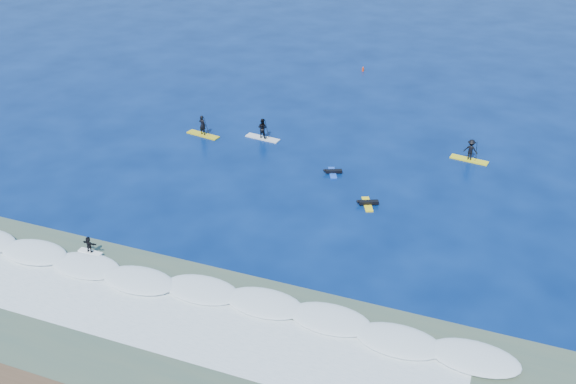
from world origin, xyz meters
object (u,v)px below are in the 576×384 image
at_px(sup_paddler_left, 203,128).
at_px(sup_paddler_center, 262,130).
at_px(sup_paddler_right, 471,151).
at_px(prone_paddler_near, 368,203).
at_px(wave_surfer, 89,246).
at_px(prone_paddler_far, 333,172).
at_px(marker_buoy, 363,69).

height_order(sup_paddler_left, sup_paddler_center, sup_paddler_left).
xyz_separation_m(sup_paddler_left, sup_paddler_right, (23.11, 3.39, 0.16)).
xyz_separation_m(sup_paddler_right, prone_paddler_near, (-6.16, -10.03, -0.70)).
xyz_separation_m(sup_paddler_right, wave_surfer, (-21.51, -22.52, -0.14)).
xyz_separation_m(sup_paddler_center, sup_paddler_right, (17.81, 2.13, 0.02)).
distance_m(sup_paddler_left, sup_paddler_right, 23.36).
bearing_deg(wave_surfer, sup_paddler_right, 48.88).
distance_m(sup_paddler_left, prone_paddler_near, 18.21).
height_order(prone_paddler_far, wave_surfer, wave_surfer).
relative_size(prone_paddler_far, wave_surfer, 1.17).
xyz_separation_m(sup_paddler_left, sup_paddler_center, (5.29, 1.27, 0.13)).
bearing_deg(prone_paddler_near, marker_buoy, -8.28).
bearing_deg(marker_buoy, wave_surfer, -100.35).
relative_size(sup_paddler_center, prone_paddler_far, 1.64).
bearing_deg(marker_buoy, sup_paddler_center, -100.43).
distance_m(sup_paddler_center, prone_paddler_far, 8.85).
relative_size(sup_paddler_center, prone_paddler_near, 1.52).
bearing_deg(marker_buoy, sup_paddler_right, -52.78).
relative_size(prone_paddler_near, wave_surfer, 1.26).
distance_m(sup_paddler_right, marker_buoy, 23.19).
bearing_deg(wave_surfer, sup_paddler_center, 82.30).
relative_size(prone_paddler_near, marker_buoy, 3.55).
relative_size(prone_paddler_near, prone_paddler_far, 1.08).
distance_m(sup_paddler_left, wave_surfer, 19.20).
xyz_separation_m(sup_paddler_left, prone_paddler_far, (13.10, -2.85, -0.56)).
height_order(sup_paddler_left, prone_paddler_far, sup_paddler_left).
bearing_deg(sup_paddler_left, marker_buoy, 77.59).
bearing_deg(prone_paddler_near, sup_paddler_left, 44.92).
distance_m(sup_paddler_left, marker_buoy, 23.67).
relative_size(sup_paddler_right, wave_surfer, 1.89).
bearing_deg(wave_surfer, prone_paddler_far, 57.33).
bearing_deg(prone_paddler_near, sup_paddler_center, 32.16).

